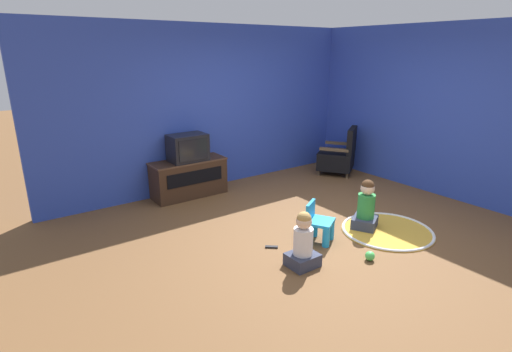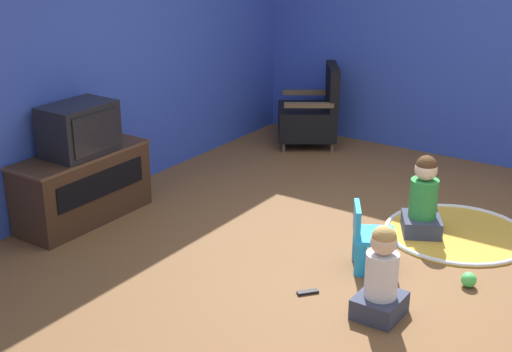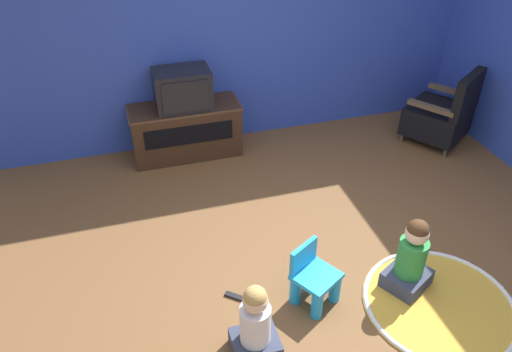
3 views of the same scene
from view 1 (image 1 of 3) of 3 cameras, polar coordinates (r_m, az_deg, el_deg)
name	(u,v)px [view 1 (image 1 of 3)]	position (r m, az deg, el deg)	size (l,w,h in m)	color
ground_plane	(318,230)	(5.33, 8.84, -7.62)	(30.00, 30.00, 0.00)	brown
wall_back	(210,108)	(6.78, -6.60, 9.64)	(5.66, 0.12, 2.66)	#2D47B2
wall_right	(456,113)	(6.88, 26.70, 8.03)	(0.12, 5.53, 2.66)	#2D47B2
tv_cabinet	(189,177)	(6.46, -9.57, -0.19)	(1.19, 0.47, 0.59)	#382316
television	(188,148)	(6.32, -9.72, 4.02)	(0.58, 0.40, 0.42)	black
black_armchair	(339,156)	(7.69, 11.71, 2.79)	(0.86, 0.86, 0.89)	brown
yellow_kid_chair	(319,225)	(4.96, 8.95, -6.99)	(0.42, 0.41, 0.49)	#1E99DB
play_mat	(387,231)	(5.50, 18.24, -7.42)	(1.17, 1.17, 0.04)	gold
child_watching_left	(303,243)	(4.37, 6.74, -9.47)	(0.32, 0.28, 0.63)	#33384C
child_watching_center	(366,207)	(5.42, 15.43, -4.34)	(0.44, 0.42, 0.67)	#33384C
toy_ball	(370,256)	(4.72, 15.97, -10.92)	(0.11, 0.11, 0.11)	#4CCC59
remote_control	(272,247)	(4.83, 2.24, -10.10)	(0.14, 0.13, 0.02)	black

